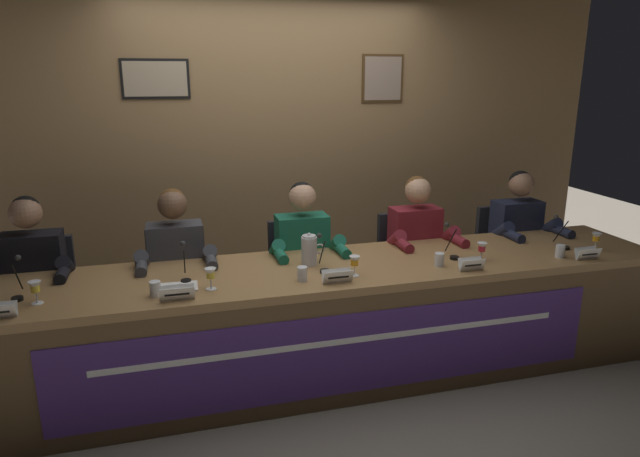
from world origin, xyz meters
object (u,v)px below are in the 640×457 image
(chair_right, at_px, (406,273))
(water_cup_left, at_px, (155,290))
(water_cup_right, at_px, (439,260))
(panelist_far_right, at_px, (521,237))
(juice_glass_left, at_px, (211,275))
(chair_left, at_px, (179,295))
(panelist_center, at_px, (305,256))
(microphone_far_right, at_px, (562,237))
(document_stack_left, at_px, (179,287))
(nameplate_far_right, at_px, (588,254))
(microphone_left, at_px, (185,268))
(water_cup_center, at_px, (302,275))
(microphone_far_left, at_px, (17,285))
(nameplate_left, at_px, (177,293))
(juice_glass_center, at_px, (354,262))
(water_pitcher_central, at_px, (309,250))
(microphone_right, at_px, (452,247))
(chair_far_right, at_px, (503,263))
(nameplate_center, at_px, (338,276))
(juice_glass_right, at_px, (482,248))
(panelist_left, at_px, (177,267))
(chair_far_left, at_px, (45,308))
(juice_glass_far_left, at_px, (35,288))
(nameplate_right, at_px, (472,264))
(microphone_center, at_px, (323,259))
(panelist_far_left, at_px, (33,280))
(juice_glass_far_right, at_px, (596,238))
(conference_table, at_px, (326,308))
(panelist_right, at_px, (419,246))

(chair_right, bearing_deg, water_cup_left, -156.24)
(water_cup_right, height_order, panelist_far_right, panelist_far_right)
(juice_glass_left, bearing_deg, chair_left, 102.48)
(panelist_center, height_order, microphone_far_right, panelist_center)
(juice_glass_left, xyz_separation_m, document_stack_left, (-0.18, 0.06, -0.08))
(nameplate_far_right, bearing_deg, water_cup_left, 177.90)
(juice_glass_left, height_order, water_cup_left, juice_glass_left)
(microphone_left, height_order, nameplate_far_right, microphone_left)
(water_cup_center, bearing_deg, microphone_far_left, 174.09)
(chair_left, height_order, nameplate_left, chair_left)
(microphone_left, height_order, juice_glass_center, microphone_left)
(panelist_center, xyz_separation_m, water_pitcher_central, (-0.05, -0.33, 0.15))
(microphone_right, height_order, chair_far_right, microphone_right)
(water_cup_right, bearing_deg, juice_glass_left, -179.29)
(microphone_left, xyz_separation_m, microphone_right, (1.71, -0.03, 0.00))
(microphone_far_left, distance_m, chair_far_right, 3.51)
(nameplate_left, bearing_deg, microphone_far_left, 162.10)
(water_cup_center, height_order, panelist_far_right, panelist_far_right)
(nameplate_center, bearing_deg, juice_glass_right, 7.15)
(panelist_left, bearing_deg, nameplate_left, -90.95)
(panelist_far_right, relative_size, microphone_far_right, 5.60)
(chair_left, height_order, water_pitcher_central, water_pitcher_central)
(panelist_center, distance_m, nameplate_far_right, 1.86)
(chair_far_left, bearing_deg, juice_glass_far_left, -79.48)
(chair_far_left, relative_size, juice_glass_far_left, 7.12)
(nameplate_right, bearing_deg, chair_far_right, 46.80)
(juice_glass_far_left, xyz_separation_m, juice_glass_left, (0.90, -0.04, 0.00))
(microphone_far_left, xyz_separation_m, water_cup_center, (1.53, -0.16, -0.04))
(panelist_far_right, bearing_deg, microphone_center, -164.98)
(panelist_far_left, xyz_separation_m, juice_glass_far_left, (0.14, -0.56, 0.14))
(juice_glass_far_right, height_order, microphone_far_right, microphone_far_right)
(chair_far_right, distance_m, microphone_far_right, 0.76)
(microphone_left, bearing_deg, juice_glass_far_left, -169.52)
(juice_glass_far_left, distance_m, microphone_far_right, 3.32)
(conference_table, distance_m, nameplate_far_right, 1.75)
(microphone_far_left, relative_size, chair_right, 0.24)
(juice_glass_center, relative_size, microphone_right, 0.57)
(nameplate_right, bearing_deg, panelist_right, 91.23)
(conference_table, distance_m, microphone_far_right, 1.75)
(water_cup_left, bearing_deg, juice_glass_far_right, 1.03)
(water_pitcher_central, bearing_deg, microphone_far_right, -3.83)
(juice_glass_far_left, distance_m, panelist_left, 0.92)
(conference_table, distance_m, panelist_far_right, 1.81)
(panelist_left, distance_m, chair_far_right, 2.61)
(water_cup_left, relative_size, microphone_right, 0.39)
(water_cup_left, relative_size, microphone_left, 0.39)
(microphone_right, height_order, water_pitcher_central, microphone_right)
(juice_glass_right, height_order, water_pitcher_central, water_pitcher_central)
(juice_glass_far_left, xyz_separation_m, microphone_far_right, (3.32, 0.11, -0.01))
(water_cup_left, xyz_separation_m, microphone_far_right, (2.72, 0.17, 0.04))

